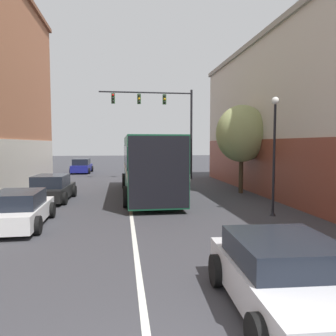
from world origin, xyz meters
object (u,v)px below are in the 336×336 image
hatchback_foreground (287,277)px  traffic_signal_gantry (163,113)px  street_lamp (274,149)px  parked_car_left_far (52,189)px  parked_car_left_near (82,166)px  bus (148,163)px  street_tree_near (242,134)px  parked_car_left_mid (19,210)px

hatchback_foreground → traffic_signal_gantry: (0.49, 21.49, 4.81)m
street_lamp → traffic_signal_gantry: bearing=101.0°
parked_car_left_far → parked_car_left_near: bearing=4.0°
bus → traffic_signal_gantry: size_ratio=1.38×
bus → parked_car_left_far: 5.31m
parked_car_left_near → parked_car_left_far: parked_car_left_near is taller
hatchback_foreground → street_tree_near: street_tree_near is taller
parked_car_left_near → parked_car_left_mid: parked_car_left_near is taller
bus → street_lamp: 7.53m
hatchback_foreground → parked_car_left_mid: bearing=46.1°
parked_car_left_far → street_lamp: street_lamp is taller
street_tree_near → hatchback_foreground: bearing=-107.3°
parked_car_left_mid → street_tree_near: size_ratio=0.77×
bus → hatchback_foreground: bus is taller
bus → street_tree_near: 5.81m
street_tree_near → bus: bearing=-177.1°
parked_car_left_far → street_lamp: bearing=-114.2°
parked_car_left_near → parked_car_left_far: size_ratio=1.05×
hatchback_foreground → parked_car_left_far: 13.75m
street_lamp → parked_car_left_mid: bearing=-177.4°
hatchback_foreground → parked_car_left_far: parked_car_left_far is taller
parked_car_left_far → bus: bearing=-76.3°
hatchback_foreground → street_tree_near: (4.18, 13.44, 2.92)m
parked_car_left_far → street_tree_near: street_tree_near is taller
parked_car_left_mid → hatchback_foreground: bearing=-137.9°
parked_car_left_mid → parked_car_left_near: bearing=-0.2°
hatchback_foreground → parked_car_left_near: bearing=16.3°
traffic_signal_gantry → street_lamp: (2.77, -14.19, -2.71)m
parked_car_left_near → parked_car_left_mid: (0.44, -21.87, -0.06)m
parked_car_left_near → traffic_signal_gantry: bearing=-133.0°
bus → street_tree_near: size_ratio=2.00×
street_lamp → bus: bearing=128.3°
bus → parked_car_left_near: bus is taller
bus → street_tree_near: (5.56, 0.28, 1.66)m
bus → hatchback_foreground: 13.30m
parked_car_left_mid → street_tree_near: bearing=-59.6°
parked_car_left_near → parked_car_left_far: bearing=-177.0°
parked_car_left_near → street_tree_near: bearing=-142.7°
parked_car_left_mid → street_lamp: street_lamp is taller
bus → street_lamp: (4.64, -5.87, 0.85)m
traffic_signal_gantry → street_tree_near: traffic_signal_gantry is taller
hatchback_foreground → street_tree_near: 14.38m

